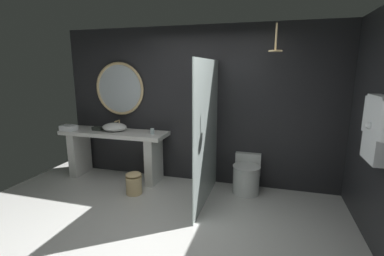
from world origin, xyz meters
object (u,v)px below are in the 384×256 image
(tumbler_cup, at_px, (152,131))
(waste_bin, at_px, (134,183))
(vessel_sink, at_px, (115,127))
(round_wall_mirror, at_px, (120,89))
(toilet, at_px, (247,175))
(hanging_bathrobe, at_px, (377,126))
(folded_hand_towel, at_px, (69,128))
(rain_shower_head, at_px, (275,48))
(tissue_box, at_px, (98,128))

(tumbler_cup, bearing_deg, waste_bin, -103.06)
(vessel_sink, distance_m, round_wall_mirror, 0.69)
(toilet, relative_size, waste_bin, 1.78)
(hanging_bathrobe, bearing_deg, round_wall_mirror, 160.36)
(waste_bin, bearing_deg, vessel_sink, 139.61)
(hanging_bathrobe, relative_size, folded_hand_towel, 2.84)
(hanging_bathrobe, bearing_deg, rain_shower_head, 140.47)
(tumbler_cup, height_order, hanging_bathrobe, hanging_bathrobe)
(vessel_sink, bearing_deg, waste_bin, -40.39)
(toilet, distance_m, folded_hand_towel, 3.16)
(rain_shower_head, xyz_separation_m, waste_bin, (-2.00, -0.31, -2.01))
(round_wall_mirror, xyz_separation_m, waste_bin, (0.62, -0.77, -1.39))
(toilet, bearing_deg, vessel_sink, -178.22)
(tissue_box, xyz_separation_m, rain_shower_head, (2.93, -0.18, 1.30))
(tumbler_cup, relative_size, waste_bin, 0.27)
(tissue_box, height_order, rain_shower_head, rain_shower_head)
(toilet, height_order, waste_bin, toilet)
(rain_shower_head, distance_m, toilet, 1.96)
(tissue_box, distance_m, hanging_bathrobe, 4.10)
(vessel_sink, bearing_deg, hanging_bathrobe, -16.03)
(vessel_sink, height_order, folded_hand_towel, vessel_sink)
(vessel_sink, bearing_deg, tumbler_cup, -1.75)
(vessel_sink, height_order, hanging_bathrobe, hanging_bathrobe)
(tumbler_cup, height_order, rain_shower_head, rain_shower_head)
(tissue_box, relative_size, round_wall_mirror, 0.18)
(vessel_sink, distance_m, tumbler_cup, 0.72)
(round_wall_mirror, height_order, rain_shower_head, rain_shower_head)
(vessel_sink, xyz_separation_m, tumbler_cup, (0.72, -0.02, -0.02))
(toilet, height_order, folded_hand_towel, folded_hand_towel)
(toilet, bearing_deg, hanging_bathrobe, -39.74)
(hanging_bathrobe, bearing_deg, tissue_box, 165.54)
(tissue_box, distance_m, waste_bin, 1.27)
(rain_shower_head, bearing_deg, tumbler_cup, 174.57)
(toilet, relative_size, folded_hand_towel, 2.41)
(tumbler_cup, bearing_deg, toilet, 3.41)
(round_wall_mirror, distance_m, waste_bin, 1.71)
(round_wall_mirror, relative_size, toilet, 1.49)
(vessel_sink, distance_m, folded_hand_towel, 0.82)
(waste_bin, distance_m, folded_hand_towel, 1.61)
(round_wall_mirror, relative_size, waste_bin, 2.67)
(waste_bin, bearing_deg, tumbler_cup, 76.94)
(tissue_box, height_order, round_wall_mirror, round_wall_mirror)
(round_wall_mirror, relative_size, hanging_bathrobe, 1.27)
(rain_shower_head, relative_size, hanging_bathrobe, 0.49)
(tissue_box, height_order, waste_bin, tissue_box)
(round_wall_mirror, height_order, hanging_bathrobe, round_wall_mirror)
(tumbler_cup, xyz_separation_m, waste_bin, (-0.11, -0.49, -0.73))
(tissue_box, bearing_deg, tumbler_cup, 0.05)
(toilet, bearing_deg, folded_hand_towel, -175.24)
(tumbler_cup, distance_m, waste_bin, 0.88)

